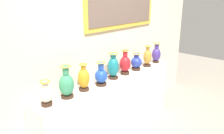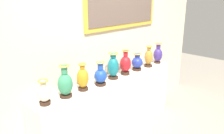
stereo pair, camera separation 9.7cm
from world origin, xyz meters
The scene contains 12 objects.
ground_plane centered at (0.00, 0.00, 0.00)m, with size 11.09×11.09×0.00m, color gray.
display_shelf centered at (0.00, 0.00, 0.46)m, with size 2.56×0.38×0.92m, color silver.
back_wall centered at (0.01, 0.25, 1.58)m, with size 5.09×0.14×3.14m.
vase_ivory centered at (-1.12, -0.03, 1.05)m, with size 0.15×0.15×0.29m.
vase_jade centered at (-0.84, -0.03, 1.09)m, with size 0.18×0.18×0.40m.
vase_amber centered at (-0.56, -0.02, 1.08)m, with size 0.15×0.15×0.36m.
vase_sapphire centered at (-0.29, -0.06, 1.06)m, with size 0.17×0.17×0.33m.
vase_teal centered at (0.01, -0.01, 1.10)m, with size 0.16×0.16×0.39m.
vase_crimson centered at (0.27, -0.02, 1.09)m, with size 0.17×0.17×0.38m.
vase_cobalt centered at (0.55, -0.03, 1.05)m, with size 0.18×0.18×0.28m.
vase_ochre centered at (0.84, -0.05, 1.08)m, with size 0.14×0.14×0.36m.
vase_indigo centered at (1.13, -0.05, 1.08)m, with size 0.16×0.16×0.36m.
Camera 2 is at (-2.28, -2.17, 2.11)m, focal length 36.63 mm.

